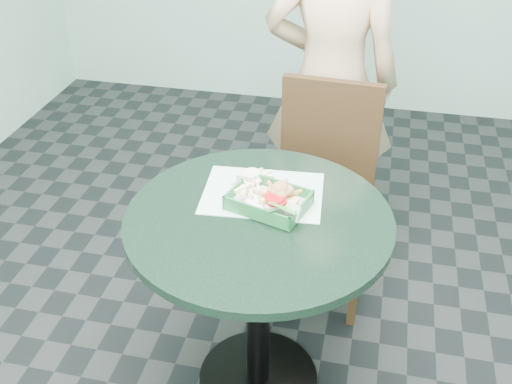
% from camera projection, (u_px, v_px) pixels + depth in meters
% --- Properties ---
extents(floor, '(4.00, 5.00, 0.02)m').
position_uv_depth(floor, '(258.00, 379.00, 2.29)').
color(floor, '#303335').
rests_on(floor, ground).
extents(cafe_table, '(0.84, 0.84, 0.75)m').
position_uv_depth(cafe_table, '(259.00, 263.00, 1.96)').
color(cafe_table, black).
rests_on(cafe_table, floor).
extents(dining_chair, '(0.41, 0.41, 0.93)m').
position_uv_depth(dining_chair, '(325.00, 179.00, 2.47)').
color(dining_chair, '#4E2B15').
rests_on(dining_chair, floor).
extents(diner_person, '(0.64, 0.42, 1.76)m').
position_uv_depth(diner_person, '(332.00, 68.00, 2.57)').
color(diner_person, tan).
rests_on(diner_person, floor).
extents(placemat, '(0.41, 0.32, 0.00)m').
position_uv_depth(placemat, '(263.00, 198.00, 1.97)').
color(placemat, silver).
rests_on(placemat, cafe_table).
extents(food_basket, '(0.24, 0.17, 0.05)m').
position_uv_depth(food_basket, '(269.00, 208.00, 1.90)').
color(food_basket, '#206D35').
rests_on(food_basket, placemat).
extents(crab_sandwich, '(0.12, 0.12, 0.07)m').
position_uv_depth(crab_sandwich, '(278.00, 196.00, 1.89)').
color(crab_sandwich, '#EBCA6E').
rests_on(crab_sandwich, food_basket).
extents(fries_pile, '(0.12, 0.13, 0.05)m').
position_uv_depth(fries_pile, '(244.00, 192.00, 1.93)').
color(fries_pile, '#FEE9B1').
rests_on(fries_pile, food_basket).
extents(sauce_ramekin, '(0.05, 0.05, 0.03)m').
position_uv_depth(sauce_ramekin, '(243.00, 183.00, 1.96)').
color(sauce_ramekin, silver).
rests_on(sauce_ramekin, food_basket).
extents(garnish_cup, '(0.11, 0.11, 0.04)m').
position_uv_depth(garnish_cup, '(280.00, 209.00, 1.85)').
color(garnish_cup, silver).
rests_on(garnish_cup, food_basket).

